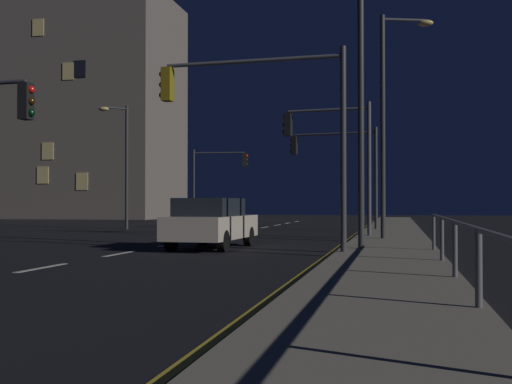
{
  "coord_description": "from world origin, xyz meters",
  "views": [
    {
      "loc": [
        7.58,
        -3.63,
        1.42
      ],
      "look_at": [
        1.06,
        25.83,
        1.94
      ],
      "focal_mm": 44.96,
      "sensor_mm": 36.0,
      "label": 1
    }
  ],
  "objects_px": {
    "traffic_light_far_left": "(336,157)",
    "building_distant": "(96,110)",
    "traffic_light_far_center": "(258,107)",
    "street_lamp_far_end": "(122,155)",
    "street_lamp_across_street": "(365,76)",
    "traffic_light_far_right": "(217,171)",
    "traffic_light_near_right": "(330,143)",
    "street_lamp_mid_block": "(390,106)",
    "car": "(211,222)"
  },
  "relations": [
    {
      "from": "street_lamp_across_street",
      "to": "street_lamp_mid_block",
      "type": "bearing_deg",
      "value": 83.74
    },
    {
      "from": "street_lamp_mid_block",
      "to": "street_lamp_across_street",
      "type": "distance_m",
      "value": 5.67
    },
    {
      "from": "street_lamp_far_end",
      "to": "street_lamp_across_street",
      "type": "bearing_deg",
      "value": -45.76
    },
    {
      "from": "traffic_light_far_left",
      "to": "street_lamp_far_end",
      "type": "relative_size",
      "value": 0.76
    },
    {
      "from": "street_lamp_across_street",
      "to": "street_lamp_far_end",
      "type": "height_order",
      "value": "street_lamp_across_street"
    },
    {
      "from": "traffic_light_far_left",
      "to": "street_lamp_mid_block",
      "type": "relative_size",
      "value": 0.62
    },
    {
      "from": "traffic_light_near_right",
      "to": "street_lamp_across_street",
      "type": "height_order",
      "value": "street_lamp_across_street"
    },
    {
      "from": "street_lamp_across_street",
      "to": "building_distant",
      "type": "height_order",
      "value": "building_distant"
    },
    {
      "from": "traffic_light_near_right",
      "to": "building_distant",
      "type": "xyz_separation_m",
      "value": [
        -25.55,
        30.7,
        6.54
      ]
    },
    {
      "from": "street_lamp_far_end",
      "to": "building_distant",
      "type": "relative_size",
      "value": 0.32
    },
    {
      "from": "street_lamp_mid_block",
      "to": "street_lamp_across_street",
      "type": "xyz_separation_m",
      "value": [
        -0.62,
        -5.64,
        0.03
      ]
    },
    {
      "from": "street_lamp_across_street",
      "to": "traffic_light_far_left",
      "type": "bearing_deg",
      "value": 98.56
    },
    {
      "from": "street_lamp_across_street",
      "to": "traffic_light_far_center",
      "type": "bearing_deg",
      "value": -159.71
    },
    {
      "from": "traffic_light_far_center",
      "to": "street_lamp_far_end",
      "type": "bearing_deg",
      "value": 125.64
    },
    {
      "from": "traffic_light_near_right",
      "to": "traffic_light_far_center",
      "type": "height_order",
      "value": "traffic_light_far_center"
    },
    {
      "from": "street_lamp_mid_block",
      "to": "street_lamp_far_end",
      "type": "xyz_separation_m",
      "value": [
        -14.24,
        8.35,
        -0.94
      ]
    },
    {
      "from": "traffic_light_far_left",
      "to": "building_distant",
      "type": "height_order",
      "value": "building_distant"
    },
    {
      "from": "traffic_light_far_right",
      "to": "building_distant",
      "type": "distance_m",
      "value": 21.35
    },
    {
      "from": "traffic_light_far_right",
      "to": "street_lamp_mid_block",
      "type": "height_order",
      "value": "street_lamp_mid_block"
    },
    {
      "from": "traffic_light_near_right",
      "to": "street_lamp_across_street",
      "type": "xyz_separation_m",
      "value": [
        1.76,
        -7.65,
        1.14
      ]
    },
    {
      "from": "traffic_light_near_right",
      "to": "street_lamp_across_street",
      "type": "relative_size",
      "value": 0.64
    },
    {
      "from": "car",
      "to": "street_lamp_across_street",
      "type": "bearing_deg",
      "value": -12.91
    },
    {
      "from": "traffic_light_far_left",
      "to": "traffic_light_far_center",
      "type": "height_order",
      "value": "traffic_light_far_center"
    },
    {
      "from": "traffic_light_far_right",
      "to": "traffic_light_far_center",
      "type": "xyz_separation_m",
      "value": [
        8.75,
        -26.6,
        0.34
      ]
    },
    {
      "from": "car",
      "to": "traffic_light_far_left",
      "type": "height_order",
      "value": "traffic_light_far_left"
    },
    {
      "from": "building_distant",
      "to": "traffic_light_far_right",
      "type": "bearing_deg",
      "value": -39.14
    },
    {
      "from": "traffic_light_near_right",
      "to": "traffic_light_far_right",
      "type": "xyz_separation_m",
      "value": [
        -9.83,
        17.91,
        -0.16
      ]
    },
    {
      "from": "traffic_light_near_right",
      "to": "street_lamp_far_end",
      "type": "relative_size",
      "value": 0.79
    },
    {
      "from": "traffic_light_near_right",
      "to": "street_lamp_far_end",
      "type": "bearing_deg",
      "value": 151.86
    },
    {
      "from": "traffic_light_far_left",
      "to": "car",
      "type": "bearing_deg",
      "value": -101.18
    },
    {
      "from": "traffic_light_far_right",
      "to": "traffic_light_far_left",
      "type": "bearing_deg",
      "value": -49.74
    },
    {
      "from": "car",
      "to": "street_lamp_mid_block",
      "type": "height_order",
      "value": "street_lamp_mid_block"
    },
    {
      "from": "traffic_light_near_right",
      "to": "street_lamp_mid_block",
      "type": "bearing_deg",
      "value": -40.16
    },
    {
      "from": "traffic_light_far_left",
      "to": "street_lamp_across_street",
      "type": "bearing_deg",
      "value": -81.44
    },
    {
      "from": "car",
      "to": "traffic_light_near_right",
      "type": "relative_size",
      "value": 0.84
    },
    {
      "from": "building_distant",
      "to": "traffic_light_far_left",
      "type": "bearing_deg",
      "value": -43.57
    },
    {
      "from": "traffic_light_near_right",
      "to": "street_lamp_mid_block",
      "type": "relative_size",
      "value": 0.65
    },
    {
      "from": "car",
      "to": "traffic_light_near_right",
      "type": "height_order",
      "value": "traffic_light_near_right"
    },
    {
      "from": "traffic_light_near_right",
      "to": "traffic_light_far_left",
      "type": "xyz_separation_m",
      "value": [
        -0.41,
        6.79,
        -0.11
      ]
    },
    {
      "from": "traffic_light_far_right",
      "to": "traffic_light_near_right",
      "type": "bearing_deg",
      "value": -61.24
    },
    {
      "from": "traffic_light_far_center",
      "to": "traffic_light_near_right",
      "type": "bearing_deg",
      "value": 82.95
    },
    {
      "from": "traffic_light_far_left",
      "to": "street_lamp_far_end",
      "type": "height_order",
      "value": "street_lamp_far_end"
    },
    {
      "from": "street_lamp_far_end",
      "to": "traffic_light_far_center",
      "type": "bearing_deg",
      "value": -54.36
    },
    {
      "from": "car",
      "to": "traffic_light_far_right",
      "type": "xyz_separation_m",
      "value": [
        -6.78,
        24.45,
        2.88
      ]
    },
    {
      "from": "traffic_light_far_right",
      "to": "street_lamp_mid_block",
      "type": "bearing_deg",
      "value": -58.49
    },
    {
      "from": "car",
      "to": "street_lamp_mid_block",
      "type": "distance_m",
      "value": 8.2
    },
    {
      "from": "traffic_light_far_center",
      "to": "street_lamp_far_end",
      "type": "relative_size",
      "value": 0.81
    },
    {
      "from": "traffic_light_far_center",
      "to": "street_lamp_far_end",
      "type": "distance_m",
      "value": 18.51
    },
    {
      "from": "traffic_light_far_left",
      "to": "building_distant",
      "type": "distance_m",
      "value": 35.33
    },
    {
      "from": "car",
      "to": "traffic_light_far_right",
      "type": "distance_m",
      "value": 25.54
    }
  ]
}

